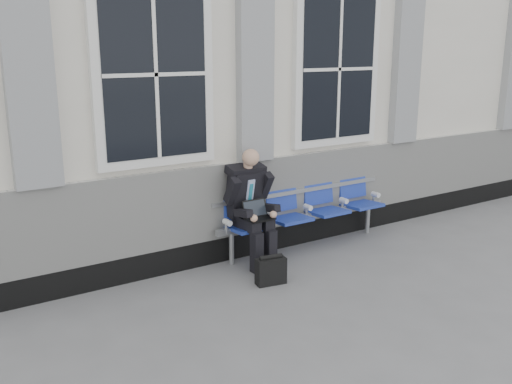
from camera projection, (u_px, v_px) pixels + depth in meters
ground at (390, 276)px, 6.47m from camera, size 70.00×70.00×0.00m
station_building at (232, 67)px, 8.74m from camera, size 14.40×4.40×4.49m
bench at (304, 206)px, 7.30m from camera, size 2.60×0.47×0.91m
businessman at (251, 203)px, 6.67m from camera, size 0.56×0.75×1.40m
briefcase at (271, 270)px, 6.23m from camera, size 0.35×0.19×0.34m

